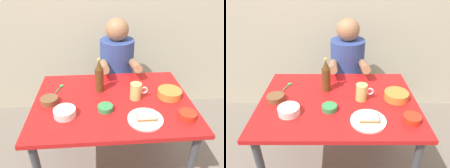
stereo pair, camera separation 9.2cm
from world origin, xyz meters
TOP-DOWN VIEW (x-y plane):
  - dining_table at (0.00, 0.00)m, footprint 1.10×0.80m
  - stool at (0.09, 0.63)m, footprint 0.34×0.34m
  - person_seated at (0.09, 0.62)m, footprint 0.33×0.56m
  - plate_orange at (0.18, -0.24)m, footprint 0.22×0.22m
  - sandwich at (0.18, -0.24)m, footprint 0.11×0.09m
  - beer_mug at (0.17, 0.01)m, footprint 0.13×0.08m
  - beer_bottle at (-0.09, 0.13)m, footprint 0.06×0.06m
  - condiment_bowl_brown at (-0.44, -0.01)m, footprint 0.12×0.12m
  - soup_bowl_orange at (0.41, 0.01)m, footprint 0.17×0.17m
  - sauce_bowl_chili at (0.45, -0.23)m, footprint 0.11×0.11m
  - dip_bowl_green at (-0.06, -0.12)m, footprint 0.10×0.10m
  - rice_bowl_white at (-0.31, -0.16)m, footprint 0.14×0.14m
  - spoon at (-0.39, 0.20)m, footprint 0.06×0.12m

SIDE VIEW (x-z plane):
  - stool at x=0.09m, z-range 0.12..0.57m
  - dining_table at x=0.00m, z-range 0.28..1.02m
  - spoon at x=-0.39m, z-range 0.74..0.75m
  - plate_orange at x=0.18m, z-range 0.74..0.75m
  - dip_bowl_green at x=-0.06m, z-range 0.74..0.78m
  - sauce_bowl_chili at x=0.45m, z-range 0.74..0.78m
  - condiment_bowl_brown at x=-0.44m, z-range 0.74..0.78m
  - person_seated at x=0.09m, z-range 0.41..1.13m
  - rice_bowl_white at x=-0.31m, z-range 0.74..0.79m
  - soup_bowl_orange at x=0.41m, z-range 0.74..0.80m
  - sandwich at x=0.18m, z-range 0.75..0.79m
  - beer_mug at x=0.17m, z-range 0.74..0.86m
  - beer_bottle at x=-0.09m, z-range 0.73..0.99m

